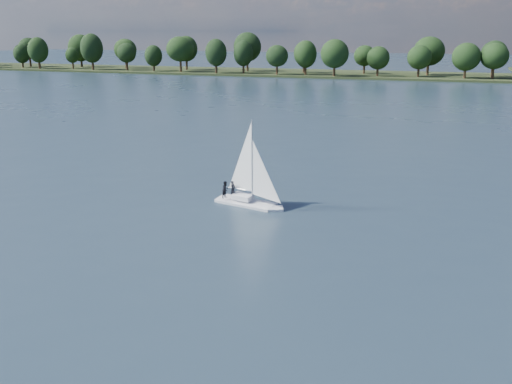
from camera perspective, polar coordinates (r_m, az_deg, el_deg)
ground at (r=117.41m, az=6.10°, el=7.60°), size 700.00×700.00×0.00m
far_shore at (r=227.51m, az=12.39°, el=11.27°), size 660.00×40.00×1.50m
sailboat at (r=55.62m, az=-1.02°, el=1.15°), size 7.04×3.45×8.92m
treeline at (r=225.13m, az=9.83°, el=13.41°), size 562.66×73.97×18.16m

